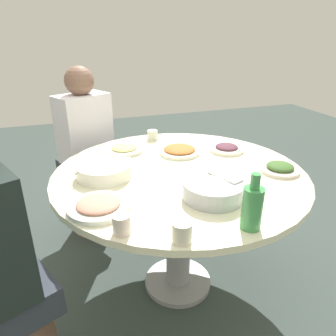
{
  "coord_description": "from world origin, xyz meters",
  "views": [
    {
      "loc": [
        1.38,
        -0.53,
        1.42
      ],
      "look_at": [
        0.06,
        -0.08,
        0.8
      ],
      "focal_mm": 33.76,
      "sensor_mm": 36.0,
      "label": 1
    }
  ],
  "objects_px": {
    "soup_bowl": "(104,171)",
    "dish_eggplant": "(227,148)",
    "tea_cup_far": "(182,232)",
    "round_dining_table": "(179,194)",
    "dish_noodles": "(124,149)",
    "stool_for_diner_left": "(93,202)",
    "rice_bowl": "(213,190)",
    "dish_tofu_braise": "(179,150)",
    "dish_shrimp": "(99,206)",
    "tea_cup_near": "(122,224)",
    "tea_cup_side": "(152,135)",
    "diner_left": "(85,133)",
    "dish_greens": "(280,168)",
    "green_bottle": "(252,207)"
  },
  "relations": [
    {
      "from": "dish_shrimp",
      "to": "green_bottle",
      "type": "height_order",
      "value": "green_bottle"
    },
    {
      "from": "dish_tofu_braise",
      "to": "dish_shrimp",
      "type": "xyz_separation_m",
      "value": [
        0.49,
        -0.53,
        0.0
      ]
    },
    {
      "from": "rice_bowl",
      "to": "tea_cup_side",
      "type": "distance_m",
      "value": 0.84
    },
    {
      "from": "round_dining_table",
      "to": "diner_left",
      "type": "distance_m",
      "value": 0.88
    },
    {
      "from": "soup_bowl",
      "to": "dish_greens",
      "type": "distance_m",
      "value": 0.88
    },
    {
      "from": "tea_cup_side",
      "to": "diner_left",
      "type": "distance_m",
      "value": 0.48
    },
    {
      "from": "round_dining_table",
      "to": "rice_bowl",
      "type": "bearing_deg",
      "value": 6.66
    },
    {
      "from": "round_dining_table",
      "to": "dish_tofu_braise",
      "type": "xyz_separation_m",
      "value": [
        -0.23,
        0.09,
        0.15
      ]
    },
    {
      "from": "rice_bowl",
      "to": "diner_left",
      "type": "xyz_separation_m",
      "value": [
        -1.08,
        -0.44,
        -0.02
      ]
    },
    {
      "from": "soup_bowl",
      "to": "dish_noodles",
      "type": "relative_size",
      "value": 1.27
    },
    {
      "from": "stool_for_diner_left",
      "to": "tea_cup_side",
      "type": "bearing_deg",
      "value": 59.86
    },
    {
      "from": "rice_bowl",
      "to": "soup_bowl",
      "type": "relative_size",
      "value": 0.92
    },
    {
      "from": "soup_bowl",
      "to": "tea_cup_far",
      "type": "relative_size",
      "value": 3.83
    },
    {
      "from": "rice_bowl",
      "to": "dish_tofu_braise",
      "type": "distance_m",
      "value": 0.55
    },
    {
      "from": "dish_tofu_braise",
      "to": "tea_cup_far",
      "type": "xyz_separation_m",
      "value": [
        0.79,
        -0.29,
        0.02
      ]
    },
    {
      "from": "tea_cup_side",
      "to": "diner_left",
      "type": "relative_size",
      "value": 0.09
    },
    {
      "from": "dish_tofu_braise",
      "to": "dish_eggplant",
      "type": "bearing_deg",
      "value": 79.42
    },
    {
      "from": "dish_eggplant",
      "to": "dish_shrimp",
      "type": "xyz_separation_m",
      "value": [
        0.44,
        -0.81,
        0.0
      ]
    },
    {
      "from": "rice_bowl",
      "to": "dish_eggplant",
      "type": "relative_size",
      "value": 1.31
    },
    {
      "from": "soup_bowl",
      "to": "dish_shrimp",
      "type": "bearing_deg",
      "value": -12.48
    },
    {
      "from": "round_dining_table",
      "to": "dish_greens",
      "type": "xyz_separation_m",
      "value": [
        0.17,
        0.48,
        0.15
      ]
    },
    {
      "from": "dish_tofu_braise",
      "to": "diner_left",
      "type": "bearing_deg",
      "value": -137.31
    },
    {
      "from": "dish_greens",
      "to": "soup_bowl",
      "type": "bearing_deg",
      "value": -104.85
    },
    {
      "from": "dish_tofu_braise",
      "to": "diner_left",
      "type": "height_order",
      "value": "diner_left"
    },
    {
      "from": "tea_cup_far",
      "to": "stool_for_diner_left",
      "type": "relative_size",
      "value": 0.17
    },
    {
      "from": "dish_greens",
      "to": "tea_cup_far",
      "type": "distance_m",
      "value": 0.78
    },
    {
      "from": "dish_eggplant",
      "to": "stool_for_diner_left",
      "type": "bearing_deg",
      "value": -127.18
    },
    {
      "from": "dish_greens",
      "to": "tea_cup_far",
      "type": "bearing_deg",
      "value": -60.6
    },
    {
      "from": "green_bottle",
      "to": "tea_cup_side",
      "type": "xyz_separation_m",
      "value": [
        -1.09,
        -0.06,
        -0.06
      ]
    },
    {
      "from": "dish_tofu_braise",
      "to": "stool_for_diner_left",
      "type": "relative_size",
      "value": 0.53
    },
    {
      "from": "dish_tofu_braise",
      "to": "stool_for_diner_left",
      "type": "height_order",
      "value": "dish_tofu_braise"
    },
    {
      "from": "dish_shrimp",
      "to": "stool_for_diner_left",
      "type": "relative_size",
      "value": 0.55
    },
    {
      "from": "soup_bowl",
      "to": "stool_for_diner_left",
      "type": "distance_m",
      "value": 0.91
    },
    {
      "from": "rice_bowl",
      "to": "diner_left",
      "type": "distance_m",
      "value": 1.17
    },
    {
      "from": "dish_tofu_braise",
      "to": "diner_left",
      "type": "distance_m",
      "value": 0.73
    },
    {
      "from": "dish_shrimp",
      "to": "stool_for_diner_left",
      "type": "height_order",
      "value": "dish_shrimp"
    },
    {
      "from": "dish_tofu_braise",
      "to": "tea_cup_side",
      "type": "bearing_deg",
      "value": -164.87
    },
    {
      "from": "round_dining_table",
      "to": "dish_shrimp",
      "type": "bearing_deg",
      "value": -59.97
    },
    {
      "from": "dish_tofu_braise",
      "to": "tea_cup_side",
      "type": "relative_size",
      "value": 3.46
    },
    {
      "from": "dish_shrimp",
      "to": "green_bottle",
      "type": "distance_m",
      "value": 0.6
    },
    {
      "from": "round_dining_table",
      "to": "dish_noodles",
      "type": "distance_m",
      "value": 0.45
    },
    {
      "from": "soup_bowl",
      "to": "dish_eggplant",
      "type": "height_order",
      "value": "soup_bowl"
    },
    {
      "from": "tea_cup_near",
      "to": "dish_noodles",
      "type": "bearing_deg",
      "value": 168.11
    },
    {
      "from": "tea_cup_near",
      "to": "tea_cup_side",
      "type": "xyz_separation_m",
      "value": [
        -0.97,
        0.39,
        -0.01
      ]
    },
    {
      "from": "tea_cup_near",
      "to": "diner_left",
      "type": "height_order",
      "value": "diner_left"
    },
    {
      "from": "tea_cup_near",
      "to": "round_dining_table",
      "type": "bearing_deg",
      "value": 139.07
    },
    {
      "from": "dish_eggplant",
      "to": "tea_cup_side",
      "type": "xyz_separation_m",
      "value": [
        -0.35,
        -0.36,
        0.02
      ]
    },
    {
      "from": "stool_for_diner_left",
      "to": "dish_noodles",
      "type": "bearing_deg",
      "value": 25.77
    },
    {
      "from": "dish_eggplant",
      "to": "diner_left",
      "type": "distance_m",
      "value": 0.97
    },
    {
      "from": "tea_cup_far",
      "to": "tea_cup_side",
      "type": "distance_m",
      "value": 1.1
    }
  ]
}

